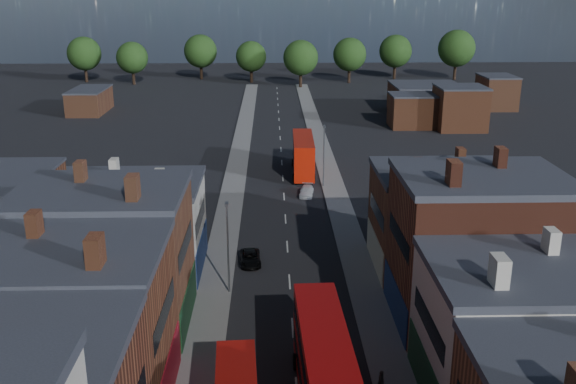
{
  "coord_description": "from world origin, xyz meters",
  "views": [
    {
      "loc": [
        -1.5,
        -19.42,
        24.97
      ],
      "look_at": [
        0.0,
        37.32,
        6.64
      ],
      "focal_mm": 40.0,
      "sensor_mm": 36.0,
      "label": 1
    }
  ],
  "objects": [
    {
      "name": "ped_3",
      "position": [
        5.33,
        15.35,
        0.97
      ],
      "size": [
        0.74,
        1.09,
        1.71
      ],
      "primitive_type": "imported",
      "rotation": [
        0.0,
        0.0,
        1.26
      ],
      "color": "#5A544D",
      "rests_on": "pavement_east"
    },
    {
      "name": "pavement_west",
      "position": [
        -6.5,
        50.0,
        0.06
      ],
      "size": [
        3.0,
        200.0,
        0.12
      ],
      "primitive_type": "cube",
      "color": "gray",
      "rests_on": "ground"
    },
    {
      "name": "car_3",
      "position": [
        2.81,
        56.34,
        0.57
      ],
      "size": [
        2.1,
        4.13,
        1.15
      ],
      "primitive_type": "imported",
      "rotation": [
        0.0,
        0.0,
        -0.13
      ],
      "color": "white",
      "rests_on": "ground"
    },
    {
      "name": "bus_2",
      "position": [
        2.86,
        66.14,
        2.76
      ],
      "size": [
        3.17,
        11.91,
        5.12
      ],
      "rotation": [
        0.0,
        0.0,
        -0.02
      ],
      "color": "red",
      "rests_on": "ground"
    },
    {
      "name": "car_2",
      "position": [
        -3.58,
        36.01,
        0.57
      ],
      "size": [
        2.19,
        4.23,
        1.14
      ],
      "primitive_type": "imported",
      "rotation": [
        0.0,
        0.0,
        0.08
      ],
      "color": "black",
      "rests_on": "ground"
    },
    {
      "name": "pavement_east",
      "position": [
        6.5,
        50.0,
        0.06
      ],
      "size": [
        3.0,
        200.0,
        0.12
      ],
      "primitive_type": "cube",
      "color": "gray",
      "rests_on": "ground"
    },
    {
      "name": "bus_1",
      "position": [
        1.57,
        14.59,
        2.88
      ],
      "size": [
        3.46,
        12.46,
        5.34
      ],
      "rotation": [
        0.0,
        0.0,
        0.03
      ],
      "color": "#B90B0A",
      "rests_on": "ground"
    },
    {
      "name": "lamp_post_2",
      "position": [
        -5.2,
        30.0,
        4.7
      ],
      "size": [
        0.25,
        0.7,
        8.12
      ],
      "color": "slate",
      "rests_on": "ground"
    },
    {
      "name": "lamp_post_3",
      "position": [
        5.2,
        60.0,
        4.7
      ],
      "size": [
        0.25,
        0.7,
        8.12
      ],
      "color": "slate",
      "rests_on": "ground"
    }
  ]
}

